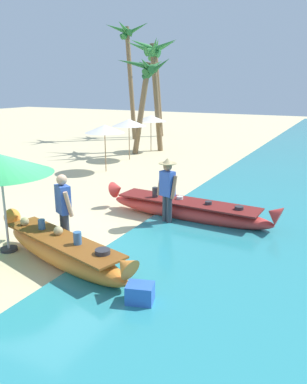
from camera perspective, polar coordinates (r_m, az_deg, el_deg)
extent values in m
plane|color=beige|center=(9.33, -15.81, -6.91)|extent=(80.00, 80.00, 0.00)
ellipsoid|color=orange|center=(7.91, -13.32, -8.71)|extent=(3.75, 1.62, 0.56)
cone|color=orange|center=(9.25, -19.81, -3.42)|extent=(0.49, 0.49, 0.47)
cone|color=orange|center=(6.48, -4.26, -10.77)|extent=(0.49, 0.49, 0.47)
cube|color=brown|center=(7.80, -13.45, -6.85)|extent=(3.18, 1.48, 0.04)
cylinder|color=#2D2D33|center=(6.99, -7.53, -8.81)|extent=(0.27, 0.27, 0.10)
cylinder|color=#386699|center=(7.43, -11.18, -6.77)|extent=(0.16, 0.16, 0.26)
sphere|color=tan|center=(7.99, -13.91, -5.59)|extent=(0.19, 0.19, 0.19)
cylinder|color=#386699|center=(8.36, -16.21, -4.67)|extent=(0.14, 0.14, 0.23)
sphere|color=tan|center=(8.72, -18.52, -4.16)|extent=(0.19, 0.19, 0.19)
ellipsoid|color=red|center=(10.22, 4.98, -2.81)|extent=(4.59, 0.99, 0.51)
cone|color=red|center=(11.21, -5.36, 0.48)|extent=(0.45, 0.49, 0.54)
cone|color=red|center=(9.46, 17.37, -3.07)|extent=(0.45, 0.49, 0.54)
cube|color=maroon|center=(10.14, 5.02, -1.44)|extent=(3.86, 0.98, 0.04)
cylinder|color=#2D2D33|center=(9.65, 12.55, -2.37)|extent=(0.22, 0.22, 0.10)
cylinder|color=#2D2D33|center=(9.91, 8.13, -1.65)|extent=(0.18, 0.18, 0.10)
cylinder|color=silver|center=(10.27, 3.92, -0.91)|extent=(0.17, 0.17, 0.10)
cylinder|color=#2D2D33|center=(10.42, 0.25, -0.08)|extent=(0.16, 0.16, 0.29)
cylinder|color=#333842|center=(9.74, 2.34, -2.86)|extent=(0.14, 0.14, 0.79)
cylinder|color=#333842|center=(9.82, 1.72, -2.69)|extent=(0.14, 0.14, 0.79)
cube|color=#3356B2|center=(9.58, 2.07, 1.25)|extent=(0.41, 0.31, 0.63)
cylinder|color=#9E7051|center=(9.43, 3.04, 0.69)|extent=(0.14, 0.22, 0.57)
cylinder|color=#9E7051|center=(9.72, 0.97, 1.17)|extent=(0.14, 0.22, 0.57)
sphere|color=#9E7051|center=(9.48, 2.10, 3.79)|extent=(0.22, 0.22, 0.22)
cylinder|color=tan|center=(9.46, 2.10, 4.27)|extent=(0.44, 0.44, 0.02)
cone|color=tan|center=(9.45, 2.11, 4.68)|extent=(0.26, 0.26, 0.12)
cylinder|color=#333842|center=(8.57, -13.11, -5.66)|extent=(0.14, 0.14, 0.86)
cylinder|color=#333842|center=(8.44, -12.75, -5.96)|extent=(0.14, 0.14, 0.86)
cube|color=#3356B2|center=(8.27, -13.24, -1.06)|extent=(0.42, 0.36, 0.61)
cylinder|color=tan|center=(8.50, -13.68, -1.00)|extent=(0.17, 0.22, 0.55)
cylinder|color=tan|center=(8.09, -12.47, -1.77)|extent=(0.17, 0.22, 0.55)
sphere|color=tan|center=(8.16, -13.43, 1.78)|extent=(0.22, 0.22, 0.22)
cylinder|color=#B7B7BC|center=(8.68, -21.23, -1.71)|extent=(0.05, 0.05, 2.11)
cone|color=#28934C|center=(8.48, -21.80, 3.87)|extent=(2.16, 2.16, 0.42)
cylinder|color=#333338|center=(9.03, -20.58, -7.92)|extent=(0.36, 0.36, 0.06)
cylinder|color=#8E6B47|center=(15.92, -7.14, 6.40)|extent=(0.04, 0.04, 1.90)
cone|color=silver|center=(15.81, -7.24, 9.26)|extent=(1.60, 1.60, 0.32)
cylinder|color=#8E6B47|center=(18.37, -3.61, 7.73)|extent=(0.04, 0.04, 1.90)
cone|color=silver|center=(18.28, -3.66, 10.21)|extent=(1.60, 1.60, 0.32)
cylinder|color=#8E6B47|center=(20.67, -0.38, 8.65)|extent=(0.04, 0.04, 1.90)
cone|color=silver|center=(20.59, -0.38, 10.86)|extent=(1.60, 1.60, 0.32)
cylinder|color=brown|center=(20.85, 0.44, 13.63)|extent=(0.78, 0.28, 5.50)
cone|color=#337F3D|center=(20.76, 1.11, 20.73)|extent=(1.92, 0.50, 0.91)
cone|color=#337F3D|center=(21.30, 0.91, 20.68)|extent=(1.13, 1.70, 0.82)
cone|color=#337F3D|center=(21.44, -0.19, 20.51)|extent=(1.02, 1.53, 0.95)
cone|color=#337F3D|center=(21.26, -1.62, 20.52)|extent=(2.01, 0.44, 1.01)
cone|color=#337F3D|center=(20.70, -1.33, 20.87)|extent=(1.03, 1.88, 0.77)
cone|color=#337F3D|center=(20.54, 0.06, 20.48)|extent=(1.32, 1.58, 1.18)
cylinder|color=brown|center=(19.67, -1.79, 12.06)|extent=(1.08, 0.28, 4.54)
cone|color=#23602D|center=(19.24, 0.48, 17.83)|extent=(1.56, 0.38, 1.17)
cone|color=#23602D|center=(19.77, 0.04, 18.08)|extent=(0.64, 1.56, 0.92)
cone|color=#23602D|center=(19.91, -1.29, 18.21)|extent=(1.62, 1.47, 0.80)
cone|color=#23602D|center=(19.31, -2.38, 18.34)|extent=(1.69, 1.66, 0.73)
cone|color=#23602D|center=(19.08, -1.12, 18.27)|extent=(0.62, 1.49, 0.83)
cylinder|color=brown|center=(25.45, -3.37, 15.57)|extent=(0.75, 0.28, 6.90)
cone|color=#287033|center=(25.53, -2.81, 22.83)|extent=(1.99, 0.51, 1.07)
cone|color=#287033|center=(26.03, -3.23, 22.64)|extent=(0.83, 1.53, 1.07)
cone|color=#287033|center=(26.27, -4.50, 22.79)|extent=(1.84, 1.46, 0.82)
cone|color=#287033|center=(25.79, -5.13, 22.86)|extent=(1.70, 1.17, 0.88)
cone|color=#287033|center=(25.31, -4.40, 23.08)|extent=(0.74, 1.90, 0.80)
cylinder|color=brown|center=(26.86, 0.70, 14.66)|extent=(0.78, 0.28, 6.02)
cone|color=#337F3D|center=(26.85, 1.31, 20.71)|extent=(1.96, 0.42, 0.92)
cone|color=#337F3D|center=(27.29, 1.22, 20.50)|extent=(1.36, 1.66, 1.07)
cone|color=#337F3D|center=(27.58, 0.11, 20.46)|extent=(1.31, 1.78, 1.07)
cone|color=#337F3D|center=(27.31, -0.68, 20.39)|extent=(1.66, 0.49, 1.18)
cone|color=#337F3D|center=(26.81, -0.79, 20.68)|extent=(1.29, 1.78, 0.96)
cone|color=#337F3D|center=(26.53, 0.40, 20.55)|extent=(1.41, 1.76, 1.20)
cube|color=blue|center=(6.42, -1.99, -15.10)|extent=(0.51, 0.44, 0.41)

